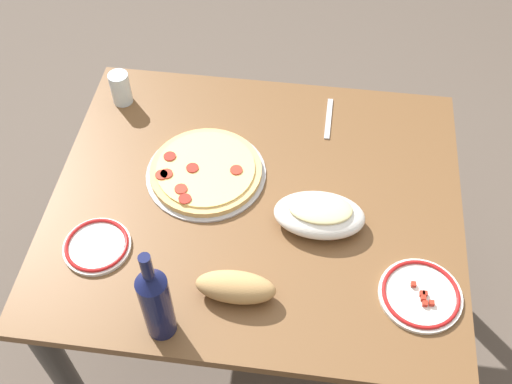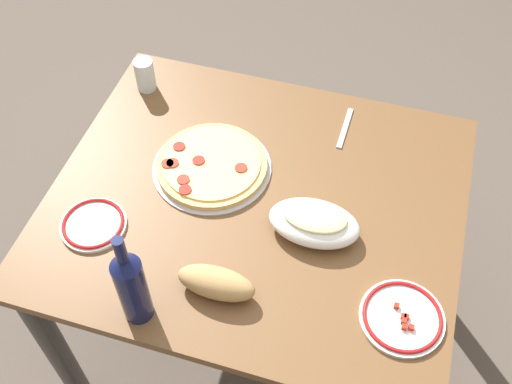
# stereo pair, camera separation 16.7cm
# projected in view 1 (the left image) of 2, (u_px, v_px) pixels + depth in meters

# --- Properties ---
(ground_plane) EXTENTS (8.00, 8.00, 0.00)m
(ground_plane) POSITION_uv_depth(u_px,v_px,m) (256.00, 322.00, 2.28)
(ground_plane) COLOR brown
(ground_plane) RESTS_ON ground
(dining_table) EXTENTS (1.12, 0.96, 0.75)m
(dining_table) POSITION_uv_depth(u_px,v_px,m) (256.00, 226.00, 1.80)
(dining_table) COLOR brown
(dining_table) RESTS_ON ground
(pepperoni_pizza) EXTENTS (0.34, 0.34, 0.03)m
(pepperoni_pizza) POSITION_uv_depth(u_px,v_px,m) (206.00, 171.00, 1.74)
(pepperoni_pizza) COLOR #B7B7BC
(pepperoni_pizza) RESTS_ON dining_table
(baked_pasta_dish) EXTENTS (0.24, 0.15, 0.08)m
(baked_pasta_dish) POSITION_uv_depth(u_px,v_px,m) (319.00, 214.00, 1.61)
(baked_pasta_dish) COLOR white
(baked_pasta_dish) RESTS_ON dining_table
(wine_bottle) EXTENTS (0.07, 0.07, 0.31)m
(wine_bottle) POSITION_uv_depth(u_px,v_px,m) (156.00, 302.00, 1.36)
(wine_bottle) COLOR #141942
(wine_bottle) RESTS_ON dining_table
(water_glass) EXTENTS (0.06, 0.06, 0.11)m
(water_glass) POSITION_uv_depth(u_px,v_px,m) (121.00, 88.00, 1.89)
(water_glass) COLOR silver
(water_glass) RESTS_ON dining_table
(side_plate_near) EXTENTS (0.18, 0.18, 0.02)m
(side_plate_near) POSITION_uv_depth(u_px,v_px,m) (97.00, 246.00, 1.59)
(side_plate_near) COLOR white
(side_plate_near) RESTS_ON dining_table
(side_plate_far) EXTENTS (0.20, 0.20, 0.02)m
(side_plate_far) POSITION_uv_depth(u_px,v_px,m) (421.00, 295.00, 1.50)
(side_plate_far) COLOR white
(side_plate_far) RESTS_ON dining_table
(bread_loaf) EXTENTS (0.20, 0.08, 0.07)m
(bread_loaf) POSITION_uv_depth(u_px,v_px,m) (236.00, 287.00, 1.48)
(bread_loaf) COLOR tan
(bread_loaf) RESTS_ON dining_table
(fork_left) EXTENTS (0.02, 0.17, 0.00)m
(fork_left) POSITION_uv_depth(u_px,v_px,m) (329.00, 119.00, 1.88)
(fork_left) COLOR #B7B7BC
(fork_left) RESTS_ON dining_table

